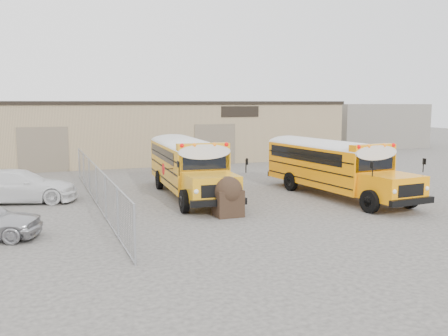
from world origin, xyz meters
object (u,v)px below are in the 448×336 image
object	(u,v)px
school_bus_left	(167,151)
tarp_bundle	(228,196)
school_bus_right	(271,152)
car_white	(19,186)

from	to	relation	value
school_bus_left	tarp_bundle	distance (m)	11.04
school_bus_right	tarp_bundle	xyz separation A→B (m)	(-6.00, -8.19, -0.78)
school_bus_left	car_white	distance (m)	9.67
school_bus_left	school_bus_right	xyz separation A→B (m)	(5.72, -2.82, -0.03)
tarp_bundle	car_white	distance (m)	10.04
school_bus_left	tarp_bundle	size ratio (longest dim) A/B	6.02
school_bus_right	tarp_bundle	bearing A→B (deg)	-126.22
school_bus_right	car_white	bearing A→B (deg)	-171.40
school_bus_right	car_white	world-z (taller)	school_bus_right
school_bus_right	tarp_bundle	distance (m)	10.18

